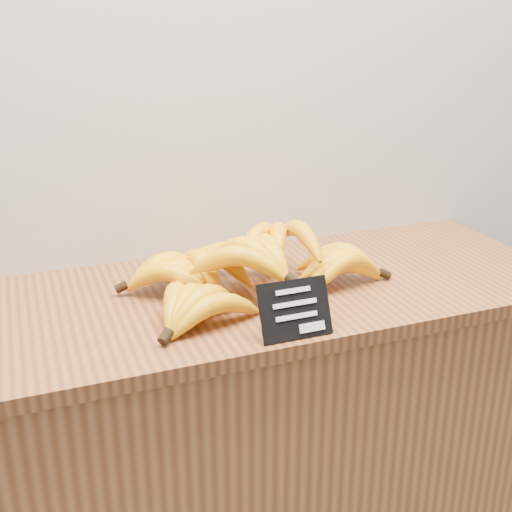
% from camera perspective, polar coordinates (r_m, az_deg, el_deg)
% --- Properties ---
extents(counter, '(1.40, 0.50, 0.90)m').
position_cam_1_polar(counter, '(1.62, -0.66, -18.57)').
color(counter, '#9C6132').
rests_on(counter, ground).
extents(counter_top, '(1.41, 0.54, 0.03)m').
position_cam_1_polar(counter_top, '(1.37, -0.74, -3.40)').
color(counter_top, brown).
rests_on(counter_top, counter).
extents(chalkboard_sign, '(0.13, 0.05, 0.10)m').
position_cam_1_polar(chalkboard_sign, '(1.15, 3.50, -4.78)').
color(chalkboard_sign, black).
rests_on(chalkboard_sign, counter_top).
extents(banana_pile, '(0.57, 0.36, 0.13)m').
position_cam_1_polar(banana_pile, '(1.33, -1.32, -1.00)').
color(banana_pile, '#F5B209').
rests_on(banana_pile, counter_top).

